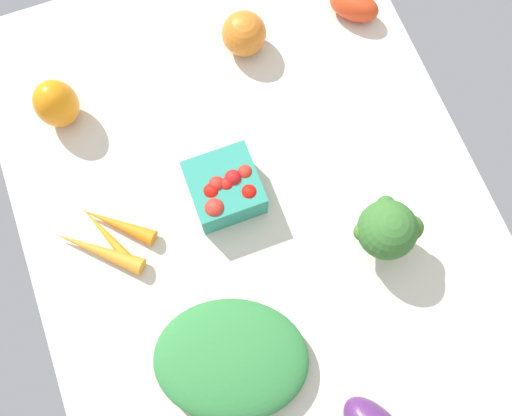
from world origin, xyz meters
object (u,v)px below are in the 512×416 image
bell_pepper_orange (56,104)px  roma_tomato (354,6)px  carrot_bunch (107,239)px  broccoli_head (388,229)px  berry_basket (225,188)px  heirloom_tomato_orange (244,34)px  leafy_greens_clump (231,359)px

bell_pepper_orange → roma_tomato: bearing=-88.3°
carrot_bunch → bell_pepper_orange: bearing=2.0°
broccoli_head → roma_tomato: bearing=-17.2°
carrot_bunch → roma_tomato: bearing=-64.5°
berry_basket → heirloom_tomato_orange: size_ratio=1.40×
carrot_bunch → bell_pepper_orange: 24.58cm
roma_tomato → heirloom_tomato_orange: heirloom_tomato_orange is taller
bell_pepper_orange → broccoli_head: bearing=-133.1°
broccoli_head → carrot_bunch: bearing=69.7°
berry_basket → leafy_greens_clump: berry_basket is taller
berry_basket → roma_tomato: 42.13cm
roma_tomato → berry_basket: bearing=-99.1°
carrot_bunch → heirloom_tomato_orange: (26.60, -33.50, 2.63)cm
heirloom_tomato_orange → leafy_greens_clump: bearing=157.9°
broccoli_head → heirloom_tomato_orange: size_ratio=1.53×
bell_pepper_orange → leafy_greens_clump: bearing=-164.8°
leafy_greens_clump → carrot_bunch: bearing=26.8°
leafy_greens_clump → broccoli_head: size_ratio=1.94×
roma_tomato → bell_pepper_orange: bearing=-134.2°
leafy_greens_clump → roma_tomato: bearing=-39.4°
broccoli_head → carrot_bunch: broccoli_head is taller
roma_tomato → leafy_greens_clump: bearing=-85.4°
berry_basket → broccoli_head: 26.64cm
carrot_bunch → bell_pepper_orange: size_ratio=1.74×
roma_tomato → broccoli_head: broccoli_head is taller
roma_tomato → bell_pepper_orange: size_ratio=0.95×
roma_tomato → leafy_greens_clump: same height
leafy_greens_clump → broccoli_head: 30.90cm
berry_basket → heirloom_tomato_orange: (25.87, -12.75, 0.31)cm
roma_tomato → carrot_bunch: 60.36cm
berry_basket → broccoli_head: size_ratio=0.91×
broccoli_head → heirloom_tomato_orange: 42.94cm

